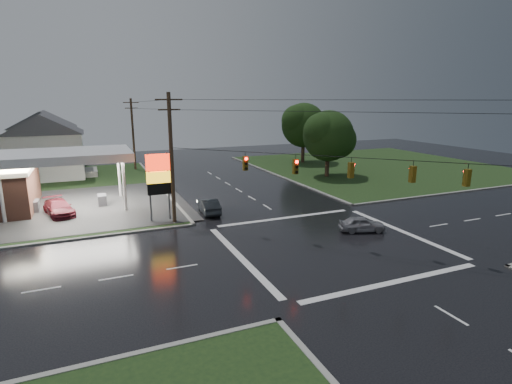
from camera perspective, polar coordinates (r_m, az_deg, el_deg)
name	(u,v)px	position (r m, az deg, el deg)	size (l,w,h in m)	color
ground	(328,243)	(30.38, 10.32, -7.20)	(120.00, 120.00, 0.00)	black
grass_ne	(378,166)	(65.81, 16.99, 3.53)	(36.00, 36.00, 0.08)	black
pylon_sign	(158,176)	(35.20, -13.76, 2.24)	(2.00, 0.35, 6.00)	#59595E
utility_pole_nw	(172,157)	(34.12, -11.98, 4.90)	(2.20, 0.32, 11.00)	#382619
utility_pole_n	(133,133)	(62.20, -17.16, 8.03)	(2.20, 0.32, 10.50)	#382619
traffic_signals	(333,157)	(28.79, 10.90, 4.98)	(26.87, 26.87, 1.47)	black
house_near	(46,145)	(60.19, -27.82, 5.92)	(11.05, 8.48, 8.60)	silver
house_far	(45,138)	(72.18, -27.91, 6.89)	(11.05, 8.48, 8.60)	silver
tree_ne_near	(329,136)	(54.88, 10.43, 7.87)	(7.99, 6.80, 8.98)	black
tree_ne_far	(304,125)	(66.60, 6.93, 9.44)	(8.46, 7.20, 9.80)	black
car_north	(209,206)	(37.57, -6.75, -1.97)	(1.48, 4.25, 1.40)	black
car_crossing	(362,224)	(33.38, 14.88, -4.43)	(1.46, 3.64, 1.24)	gray
car_pump	(59,208)	(40.83, -26.34, -2.02)	(2.01, 4.93, 1.43)	maroon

